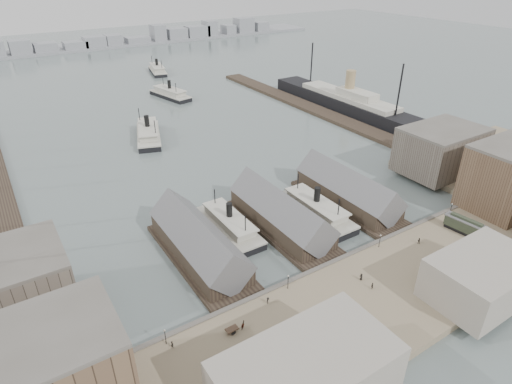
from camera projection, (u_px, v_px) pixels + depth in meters
ground at (318, 258)px, 112.45m from camera, size 900.00×900.00×0.00m
quay at (375, 300)px, 97.22m from camera, size 180.00×30.00×2.00m
seawall at (331, 265)px, 108.06m from camera, size 180.00×1.20×2.30m
east_wharf at (322, 112)px, 215.32m from camera, size 10.00×180.00×1.60m
ferry_shed_west at (199, 243)px, 110.34m from camera, size 14.00×42.00×12.60m
ferry_shed_center at (281, 215)px, 122.65m from camera, size 14.00×42.00×12.60m
ferry_shed_east at (348, 191)px, 134.96m from camera, size 14.00×42.00×12.60m
warehouse_west_back at (3, 291)px, 88.22m from camera, size 26.00×20.00×14.00m
warehouse_east_back at (440, 150)px, 151.12m from camera, size 28.00×20.00×15.00m
street_bldg_center at (482, 278)px, 94.96m from camera, size 24.00×16.00×10.00m
street_bldg_west at (306, 380)px, 70.80m from camera, size 30.00×16.00×12.00m
lamp_post_far_w at (165, 334)px, 83.71m from camera, size 0.44×0.44×3.92m
lamp_post_near_w at (288, 279)px, 97.91m from camera, size 0.44×0.44×3.92m
lamp_post_near_e at (380, 239)px, 112.12m from camera, size 0.44×0.44×3.92m
lamp_post_far_e at (451, 207)px, 126.32m from camera, size 0.44×0.44×3.92m
far_shore at (57, 47)px, 355.84m from camera, size 500.00×40.00×15.72m
ferry_docked_west at (230, 224)px, 122.69m from camera, size 8.11×27.04×9.66m
ferry_docked_east at (316, 209)px, 129.61m from camera, size 8.73×29.09×10.39m
ferry_open_near at (148, 133)px, 184.93m from camera, size 18.88×32.75×11.21m
ferry_open_mid at (170, 93)px, 239.53m from camera, size 14.88×30.23×10.37m
ferry_open_far at (157, 70)px, 290.62m from camera, size 14.11×29.45×10.11m
ocean_steamer at (348, 103)px, 217.38m from camera, size 14.18×103.65×20.73m
tram at (465, 226)px, 118.35m from camera, size 4.40×11.64×4.04m
horse_cart_left at (239, 327)px, 87.98m from camera, size 4.60×1.57×1.46m
horse_cart_center at (343, 308)px, 92.51m from camera, size 4.83×3.51×1.68m
horse_cart_right at (437, 281)px, 100.37m from camera, size 4.60×1.79×1.43m
pedestrian_0 at (172, 344)px, 83.81m from camera, size 0.65×0.75×1.73m
pedestrian_2 at (268, 300)px, 94.59m from camera, size 1.21×1.10×1.63m
pedestrian_3 at (317, 335)px, 85.82m from camera, size 0.97×1.13×1.82m
pedestrian_4 at (361, 277)px, 101.48m from camera, size 0.61×0.90×1.80m
pedestrian_5 at (372, 286)px, 98.71m from camera, size 0.59×0.71×1.71m
pedestrian_6 at (419, 241)px, 114.57m from camera, size 0.99×1.00×1.63m
pedestrian_7 at (472, 275)px, 102.13m from camera, size 1.31×1.01×1.79m
pedestrian_8 at (461, 217)px, 124.75m from camera, size 1.04×1.04×1.77m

